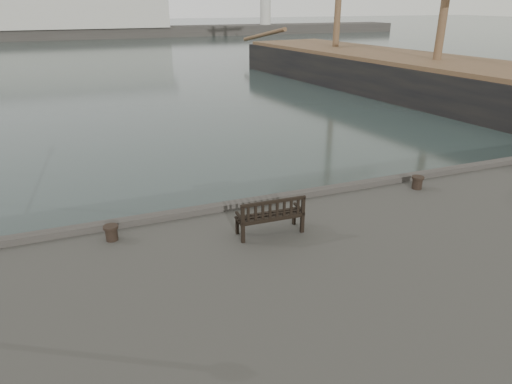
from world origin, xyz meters
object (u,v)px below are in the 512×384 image
(bench, at_px, (270,222))
(bollard_left, at_px, (111,233))
(bollard_right, at_px, (417,183))
(tall_ship_main, at_px, (433,87))

(bench, xyz_separation_m, bollard_left, (-3.73, 1.10, -0.12))
(bollard_right, xyz_separation_m, tall_ship_main, (16.25, 17.68, -0.94))
(bench, relative_size, bollard_left, 4.42)
(tall_ship_main, bearing_deg, bench, -146.80)
(tall_ship_main, bearing_deg, bollard_left, -152.88)
(bollard_right, bearing_deg, bollard_left, 179.73)
(bollard_right, bearing_deg, bench, -168.96)
(bollard_left, height_order, bollard_right, bollard_right)
(bench, height_order, tall_ship_main, tall_ship_main)
(bollard_left, xyz_separation_m, tall_ship_main, (25.42, 17.64, -0.93))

